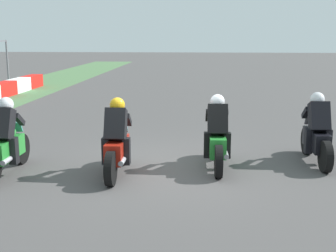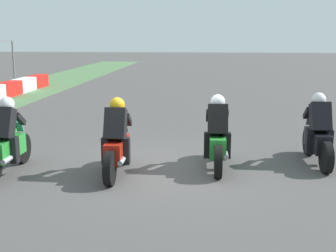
{
  "view_description": "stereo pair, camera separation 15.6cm",
  "coord_description": "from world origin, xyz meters",
  "px_view_note": "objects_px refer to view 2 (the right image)",
  "views": [
    {
      "loc": [
        -8.9,
        -0.73,
        2.71
      ],
      "look_at": [
        -0.05,
        -0.06,
        0.9
      ],
      "focal_mm": 48.25,
      "sensor_mm": 36.0,
      "label": 1
    },
    {
      "loc": [
        -8.89,
        -0.89,
        2.71
      ],
      "look_at": [
        -0.05,
        -0.06,
        0.9
      ],
      "focal_mm": 48.25,
      "sensor_mm": 36.0,
      "label": 2
    }
  ],
  "objects_px": {
    "rider_lane_a": "(318,135)",
    "rider_lane_d": "(7,142)",
    "rider_lane_c": "(117,143)",
    "rider_lane_b": "(217,138)"
  },
  "relations": [
    {
      "from": "rider_lane_d",
      "to": "rider_lane_c",
      "type": "bearing_deg",
      "value": -86.9
    },
    {
      "from": "rider_lane_c",
      "to": "rider_lane_a",
      "type": "bearing_deg",
      "value": -75.12
    },
    {
      "from": "rider_lane_b",
      "to": "rider_lane_d",
      "type": "distance_m",
      "value": 4.21
    },
    {
      "from": "rider_lane_a",
      "to": "rider_lane_d",
      "type": "height_order",
      "value": "same"
    },
    {
      "from": "rider_lane_a",
      "to": "rider_lane_c",
      "type": "height_order",
      "value": "same"
    },
    {
      "from": "rider_lane_b",
      "to": "rider_lane_c",
      "type": "bearing_deg",
      "value": 106.39
    },
    {
      "from": "rider_lane_a",
      "to": "rider_lane_c",
      "type": "bearing_deg",
      "value": 103.5
    },
    {
      "from": "rider_lane_b",
      "to": "rider_lane_d",
      "type": "xyz_separation_m",
      "value": [
        -0.75,
        4.14,
        0.0
      ]
    },
    {
      "from": "rider_lane_a",
      "to": "rider_lane_c",
      "type": "xyz_separation_m",
      "value": [
        -1.13,
        4.08,
        0.0
      ]
    },
    {
      "from": "rider_lane_c",
      "to": "rider_lane_d",
      "type": "height_order",
      "value": "same"
    }
  ]
}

